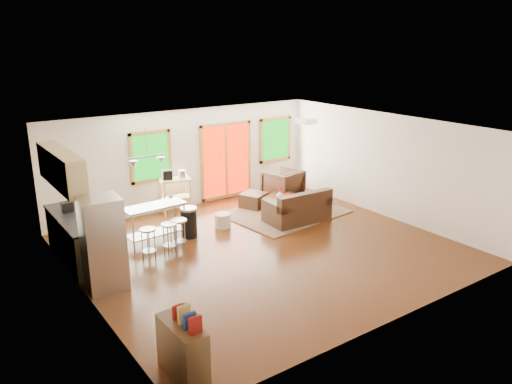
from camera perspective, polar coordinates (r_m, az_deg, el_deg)
floor at (r=10.79m, az=0.92°, el=-6.54°), size 7.50×7.00×0.02m
ceiling at (r=10.03m, az=0.99°, el=7.30°), size 7.50×7.00×0.02m
back_wall at (r=13.24m, az=-8.00°, el=3.77°), size 7.50×0.02×2.60m
left_wall at (r=8.79m, az=-19.38°, el=-3.98°), size 0.02×7.00×2.60m
right_wall at (r=12.83m, az=14.72°, el=2.94°), size 0.02×7.00×2.60m
front_wall at (r=7.93m, az=16.05°, el=-5.96°), size 7.50×0.02×2.60m
window_left at (r=12.74m, az=-11.93°, el=3.96°), size 1.10×0.05×1.30m
french_doors at (r=13.81m, az=-3.43°, el=3.61°), size 1.60×0.05×2.10m
window_right at (r=14.66m, az=2.23°, el=6.02°), size 1.10×0.05×1.30m
rug at (r=12.92m, az=3.34°, el=-2.38°), size 3.05×2.47×0.03m
loveseat at (r=12.25m, az=4.81°, el=-1.99°), size 1.56×0.93×0.82m
coffee_table at (r=13.22m, az=2.70°, el=-0.54°), size 1.05×0.87×0.36m
armchair at (r=13.90m, az=3.06°, el=1.01°), size 1.06×1.01×0.94m
ottoman at (r=13.27m, az=-0.28°, el=-0.96°), size 0.79×0.79×0.40m
pouf at (r=11.94m, az=-3.84°, el=-3.27°), size 0.40×0.40×0.34m
vase at (r=12.81m, az=2.74°, el=-0.22°), size 0.20×0.20×0.29m
book at (r=12.91m, az=3.40°, el=0.17°), size 0.24×0.06×0.32m
cabinets at (r=10.54m, az=-20.35°, el=-2.77°), size 0.64×2.24×2.30m
refrigerator at (r=9.27m, az=-17.02°, el=-5.66°), size 0.74×0.71×1.70m
island at (r=11.13m, az=-11.48°, el=-2.80°), size 1.39×0.62×0.86m
cup at (r=11.14m, az=-9.72°, el=-0.43°), size 0.12×0.10×0.12m
bar_stool_a at (r=10.28m, az=-12.24°, el=-5.03°), size 0.41×0.41×0.69m
bar_stool_b at (r=10.48m, az=-9.88°, el=-4.47°), size 0.35×0.35×0.69m
bar_stool_c at (r=10.64m, az=-8.77°, el=-4.03°), size 0.38×0.38×0.70m
trash_can at (r=11.39m, az=-7.68°, el=-3.43°), size 0.50×0.50×0.70m
kitchen_cart at (r=12.83m, az=-9.34°, el=0.97°), size 0.86×0.66×1.17m
bookshelf at (r=6.95m, az=-8.38°, el=-17.34°), size 0.36×0.89×1.04m
ceiling_flush at (r=11.49m, az=5.75°, el=8.07°), size 0.35×0.35×0.12m
pendant_light at (r=10.55m, az=-12.30°, el=3.46°), size 0.80×0.18×0.79m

